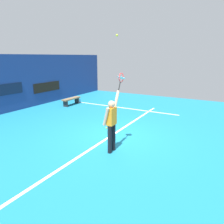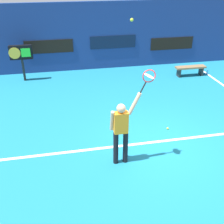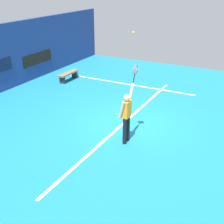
% 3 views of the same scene
% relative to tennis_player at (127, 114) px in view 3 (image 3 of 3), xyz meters
% --- Properties ---
extents(ground_plane, '(18.00, 18.00, 0.00)m').
position_rel_tennis_player_xyz_m(ground_plane, '(1.28, 0.51, -1.01)').
color(ground_plane, teal).
extents(sponsor_banner_starboard, '(2.20, 0.03, 0.60)m').
position_rel_tennis_player_xyz_m(sponsor_banner_starboard, '(4.28, 7.30, 0.05)').
color(sponsor_banner_starboard, black).
extents(court_baseline, '(10.00, 0.10, 0.01)m').
position_rel_tennis_player_xyz_m(court_baseline, '(1.28, 0.68, -1.00)').
color(court_baseline, white).
rests_on(court_baseline, ground_plane).
extents(court_sideline, '(0.10, 7.00, 0.01)m').
position_rel_tennis_player_xyz_m(court_sideline, '(5.45, 2.51, -1.00)').
color(court_sideline, white).
rests_on(court_sideline, ground_plane).
extents(tennis_player, '(0.73, 0.31, 1.95)m').
position_rel_tennis_player_xyz_m(tennis_player, '(0.00, 0.00, 0.00)').
color(tennis_player, black).
rests_on(tennis_player, ground_plane).
extents(tennis_racket, '(0.42, 0.27, 0.62)m').
position_rel_tennis_player_xyz_m(tennis_racket, '(0.61, -0.00, 1.30)').
color(tennis_racket, black).
extents(tennis_ball, '(0.07, 0.07, 0.07)m').
position_rel_tennis_player_xyz_m(tennis_ball, '(0.16, -0.09, 2.58)').
color(tennis_ball, '#CCE033').
extents(court_bench, '(1.40, 0.36, 0.45)m').
position_rel_tennis_player_xyz_m(court_bench, '(4.55, 5.53, -0.67)').
color(court_bench, olive).
rests_on(court_bench, ground_plane).
extents(water_bottle, '(0.07, 0.07, 0.24)m').
position_rel_tennis_player_xyz_m(water_bottle, '(5.42, 5.53, -0.89)').
color(water_bottle, '#338CD8').
rests_on(water_bottle, ground_plane).
extents(spare_ball, '(0.07, 0.07, 0.07)m').
position_rel_tennis_player_xyz_m(spare_ball, '(1.80, 1.28, -0.98)').
color(spare_ball, '#CCE033').
rests_on(spare_ball, ground_plane).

